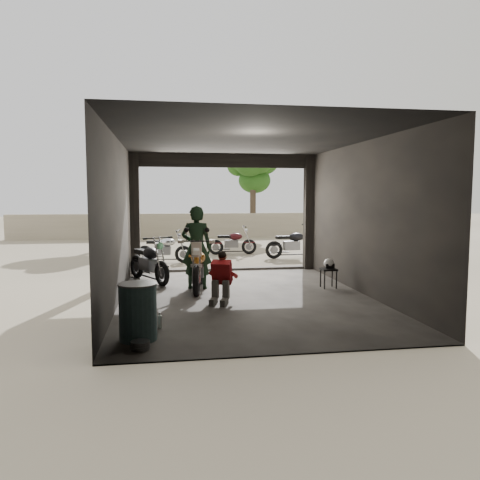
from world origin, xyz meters
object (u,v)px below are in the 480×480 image
object	(u,v)px
left_bike	(149,259)
stool	(329,272)
outside_bike_a	(164,246)
outside_bike_b	(233,240)
mechanic	(221,279)
main_bike	(198,264)
rider	(197,248)
outside_bike_c	(293,241)
oil_drum	(138,313)
helmet	(329,263)
sign_post	(343,209)

from	to	relation	value
left_bike	stool	world-z (taller)	left_bike
outside_bike_a	outside_bike_b	xyz separation A→B (m)	(2.39, 1.71, -0.01)
mechanic	outside_bike_b	bearing A→B (deg)	99.93
main_bike	outside_bike_b	xyz separation A→B (m)	(1.63, 6.10, -0.08)
rider	stool	bearing A→B (deg)	-174.60
stool	outside_bike_c	bearing A→B (deg)	83.37
outside_bike_c	main_bike	bearing A→B (deg)	138.85
main_bike	outside_bike_a	bearing A→B (deg)	107.69
outside_bike_b	oil_drum	bearing A→B (deg)	166.23
outside_bike_c	helmet	distance (m)	5.07
main_bike	oil_drum	world-z (taller)	main_bike
outside_bike_a	stool	xyz separation A→B (m)	(3.64, -4.68, -0.12)
mechanic	stool	world-z (taller)	mechanic
main_bike	sign_post	distance (m)	4.46
main_bike	left_bike	xyz separation A→B (m)	(-1.11, 1.15, -0.02)
rider	main_bike	bearing A→B (deg)	120.10
outside_bike_a	oil_drum	bearing A→B (deg)	-172.78
rider	sign_post	size ratio (longest dim) A/B	0.74
outside_bike_b	sign_post	xyz separation A→B (m)	(2.34, -4.41, 1.21)
outside_bike_c	helmet	xyz separation A→B (m)	(-0.57, -5.04, 0.01)
main_bike	oil_drum	distance (m)	3.66
oil_drum	sign_post	distance (m)	7.37
rider	left_bike	bearing A→B (deg)	-30.66
outside_bike_b	helmet	size ratio (longest dim) A/B	6.20
stool	oil_drum	bearing A→B (deg)	-141.42
oil_drum	mechanic	bearing A→B (deg)	55.56
rider	sign_post	xyz separation A→B (m)	(4.01, 1.58, 0.79)
outside_bike_a	outside_bike_c	distance (m)	4.25
mechanic	oil_drum	distance (m)	2.55
oil_drum	sign_post	size ratio (longest dim) A/B	0.33
helmet	oil_drum	world-z (taller)	oil_drum
stool	outside_bike_b	bearing A→B (deg)	101.06
mechanic	stool	xyz separation A→B (m)	(2.56, 1.09, -0.10)
outside_bike_a	rider	distance (m)	4.36
main_bike	left_bike	bearing A→B (deg)	142.05
rider	helmet	distance (m)	2.98
outside_bike_b	outside_bike_c	size ratio (longest dim) A/B	0.90
outside_bike_a	oil_drum	distance (m)	7.88
oil_drum	sign_post	world-z (taller)	sign_post
outside_bike_b	outside_bike_c	xyz separation A→B (m)	(1.84, -1.30, 0.06)
outside_bike_c	mechanic	distance (m)	6.94
main_bike	helmet	bearing A→B (deg)	3.13
outside_bike_b	rider	xyz separation A→B (m)	(-1.67, -5.99, 0.42)
main_bike	rider	world-z (taller)	rider
oil_drum	sign_post	bearing A→B (deg)	45.49
left_bike	sign_post	size ratio (longest dim) A/B	0.66
rider	stool	world-z (taller)	rider
outside_bike_b	stool	xyz separation A→B (m)	(1.25, -6.39, -0.12)
outside_bike_b	oil_drum	world-z (taller)	outside_bike_b
stool	sign_post	distance (m)	2.63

